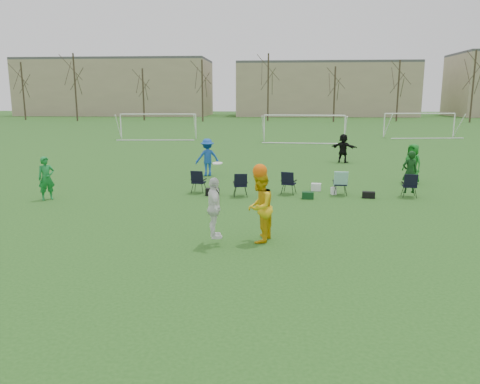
# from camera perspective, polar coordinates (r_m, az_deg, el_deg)

# --- Properties ---
(ground) EXTENTS (260.00, 260.00, 0.00)m
(ground) POSITION_cam_1_polar(r_m,az_deg,el_deg) (11.95, -2.84, -7.94)
(ground) COLOR #23531A
(ground) RESTS_ON ground
(fielder_green_near) EXTENTS (0.74, 0.72, 1.72)m
(fielder_green_near) POSITION_cam_1_polar(r_m,az_deg,el_deg) (19.87, -22.54, 1.56)
(fielder_green_near) COLOR #167D32
(fielder_green_near) RESTS_ON ground
(fielder_blue) EXTENTS (1.41, 1.13, 1.91)m
(fielder_blue) POSITION_cam_1_polar(r_m,az_deg,el_deg) (24.16, -4.00, 4.25)
(fielder_blue) COLOR #174AB1
(fielder_blue) RESTS_ON ground
(fielder_green_far) EXTENTS (1.04, 1.09, 1.87)m
(fielder_green_far) POSITION_cam_1_polar(r_m,az_deg,el_deg) (23.26, 20.27, 3.24)
(fielder_green_far) COLOR #14711C
(fielder_green_far) RESTS_ON ground
(fielder_black) EXTENTS (1.70, 1.26, 1.78)m
(fielder_black) POSITION_cam_1_polar(r_m,az_deg,el_deg) (29.79, 12.47, 5.24)
(fielder_black) COLOR black
(fielder_black) RESTS_ON ground
(center_contest) EXTENTS (2.01, 1.51, 2.28)m
(center_contest) POSITION_cam_1_polar(r_m,az_deg,el_deg) (12.83, 0.71, -1.77)
(center_contest) COLOR white
(center_contest) RESTS_ON ground
(sideline_setup) EXTENTS (9.34, 2.27, 1.87)m
(sideline_setup) POSITION_cam_1_polar(r_m,az_deg,el_deg) (19.50, 9.19, 1.19)
(sideline_setup) COLOR #0F3712
(sideline_setup) RESTS_ON ground
(goal_left) EXTENTS (7.39, 0.76, 2.46)m
(goal_left) POSITION_cam_1_polar(r_m,az_deg,el_deg) (46.66, -9.96, 8.74)
(goal_left) COLOR white
(goal_left) RESTS_ON ground
(goal_mid) EXTENTS (7.40, 0.63, 2.46)m
(goal_mid) POSITION_cam_1_polar(r_m,az_deg,el_deg) (43.31, 7.83, 8.61)
(goal_mid) COLOR white
(goal_mid) RESTS_ON ground
(goal_right) EXTENTS (7.35, 1.14, 2.46)m
(goal_right) POSITION_cam_1_polar(r_m,az_deg,el_deg) (51.34, 21.07, 8.39)
(goal_right) COLOR white
(goal_right) RESTS_ON ground
(tree_line) EXTENTS (110.28, 3.28, 11.40)m
(tree_line) POSITION_cam_1_polar(r_m,az_deg,el_deg) (81.05, 3.59, 12.19)
(tree_line) COLOR #382B21
(tree_line) RESTS_ON ground
(building_row) EXTENTS (126.00, 16.00, 13.00)m
(building_row) POSITION_cam_1_polar(r_m,az_deg,el_deg) (107.33, 7.36, 12.40)
(building_row) COLOR tan
(building_row) RESTS_ON ground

